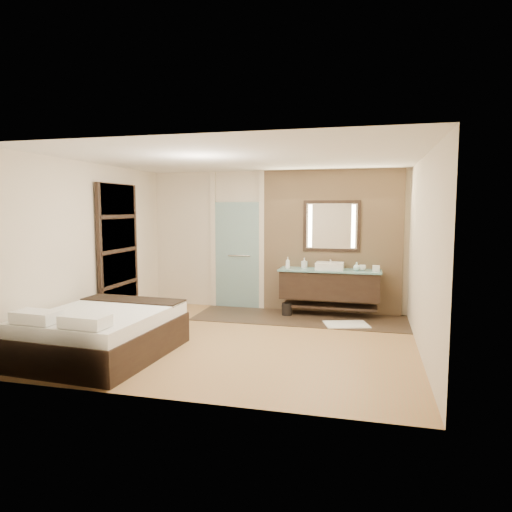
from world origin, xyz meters
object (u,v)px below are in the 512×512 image
(mirror_unit, at_px, (332,226))
(bed, at_px, (103,333))
(waste_bin, at_px, (287,309))
(vanity, at_px, (330,285))

(mirror_unit, relative_size, bed, 0.51)
(mirror_unit, bearing_deg, waste_bin, -150.46)
(waste_bin, bearing_deg, bed, -124.62)
(waste_bin, bearing_deg, mirror_unit, 29.54)
(vanity, height_order, bed, vanity)
(vanity, xyz_separation_m, bed, (-2.75, -3.08, -0.26))
(vanity, relative_size, mirror_unit, 1.75)
(vanity, xyz_separation_m, mirror_unit, (0.00, 0.24, 1.07))
(waste_bin, bearing_deg, vanity, 14.20)
(vanity, distance_m, mirror_unit, 1.10)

